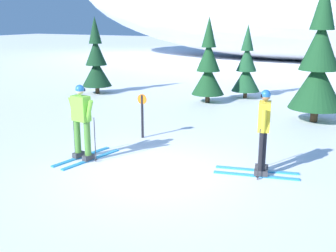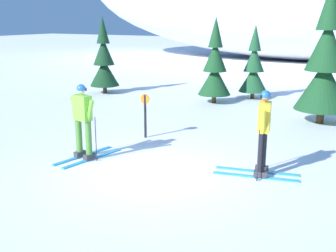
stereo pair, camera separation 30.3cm
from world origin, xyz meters
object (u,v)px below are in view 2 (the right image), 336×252
Objects in this scene: pine_tree_center_right at (325,65)px; pine_tree_far_left at (104,62)px; skier_yellow_jacket at (263,132)px; skier_lime_jacket at (83,120)px; pine_tree_left at (215,68)px; pine_tree_center_left at (254,68)px; trail_marker_post at (145,113)px.

pine_tree_far_left is at bearing 173.08° from pine_tree_center_right.
pine_tree_far_left reaches higher than skier_yellow_jacket.
pine_tree_center_right reaches higher than pine_tree_far_left.
skier_lime_jacket is 8.99m from pine_tree_far_left.
pine_tree_far_left reaches higher than pine_tree_left.
skier_yellow_jacket is at bearing -35.94° from pine_tree_far_left.
skier_lime_jacket is at bearing -97.49° from pine_tree_center_left.
skier_lime_jacket is at bearing -166.80° from skier_yellow_jacket.
pine_tree_center_left is at bearing 16.55° from pine_tree_far_left.
skier_lime_jacket is at bearing -56.27° from pine_tree_far_left.
pine_tree_center_left is (1.08, 1.57, -0.13)m from pine_tree_left.
pine_tree_left is at bearing 91.87° from trail_marker_post.
skier_yellow_jacket is 7.83m from pine_tree_left.
pine_tree_center_left reaches higher than skier_lime_jacket.
skier_lime_jacket is 9.39m from pine_tree_center_left.
trail_marker_post is (-3.69, 1.30, -0.26)m from skier_yellow_jacket.
pine_tree_left is 5.54m from trail_marker_post.
pine_tree_left is at bearing 3.09° from pine_tree_far_left.
trail_marker_post is at bearing -97.24° from pine_tree_center_left.
pine_tree_center_left is at bearing 108.43° from skier_yellow_jacket.
pine_tree_center_right reaches higher than skier_yellow_jacket.
pine_tree_left reaches higher than skier_yellow_jacket.
pine_tree_center_left is 2.43× the size of trail_marker_post.
pine_tree_far_left is (-9.00, 6.52, 0.43)m from skier_yellow_jacket.
pine_tree_center_left reaches higher than trail_marker_post.
skier_yellow_jacket is at bearing 13.20° from skier_lime_jacket.
pine_tree_center_right is at bearing -6.92° from pine_tree_far_left.
pine_tree_left is (-3.87, 6.80, 0.42)m from skier_yellow_jacket.
skier_yellow_jacket is 1.49× the size of trail_marker_post.
trail_marker_post is (-0.90, -7.06, -0.55)m from pine_tree_center_left.
trail_marker_post is (0.33, 2.24, -0.23)m from skier_lime_jacket.
skier_yellow_jacket is at bearing -60.38° from pine_tree_left.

